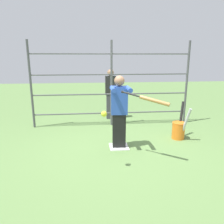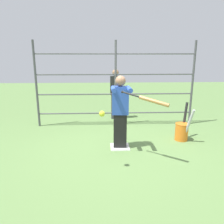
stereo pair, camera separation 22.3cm
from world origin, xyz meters
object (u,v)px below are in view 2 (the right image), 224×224
bystander_behind_fence (115,93)px  bat_bucket (182,130)px  batter (120,110)px  baseball_bat_swinging (150,100)px  softball_in_flight (102,114)px

bystander_behind_fence → bat_bucket: bearing=127.0°
batter → baseball_bat_swinging: bearing=122.7°
bat_bucket → softball_in_flight: bearing=35.3°
bat_bucket → bystander_behind_fence: bearing=-53.0°
baseball_bat_swinging → softball_in_flight: size_ratio=8.08×
bystander_behind_fence → softball_in_flight: bearing=82.6°
softball_in_flight → bystander_behind_fence: 3.26m
batter → softball_in_flight: (0.38, 0.94, 0.18)m
softball_in_flight → batter: bearing=-111.9°
batter → softball_in_flight: size_ratio=15.99×
batter → baseball_bat_swinging: size_ratio=1.98×
baseball_bat_swinging → softball_in_flight: baseball_bat_swinging is taller
bystander_behind_fence → baseball_bat_swinging: bearing=97.8°
bat_bucket → bystander_behind_fence: 2.46m
softball_in_flight → bystander_behind_fence: size_ratio=0.06×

